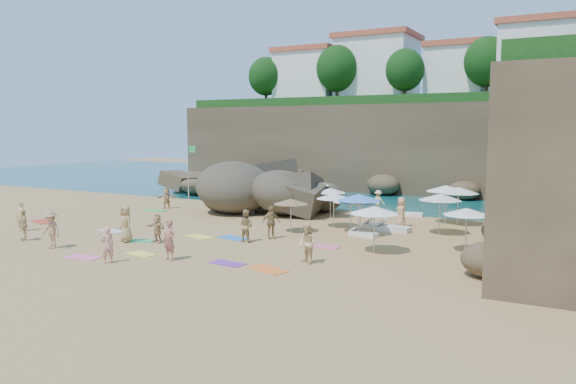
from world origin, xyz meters
The scene contains 52 objects.
ground centered at (0.00, 0.00, 0.00)m, with size 120.00×120.00×0.00m, color tan.
seawater centered at (0.00, 30.00, 0.00)m, with size 120.00×120.00×0.00m, color #0C4751.
cliff_back centered at (2.00, 25.00, 4.00)m, with size 44.00×8.00×8.00m, color brown.
cliff_corner centered at (17.00, 20.00, 4.00)m, with size 10.00×12.00×8.00m, color brown.
rock_promontory centered at (-11.00, 16.00, 0.00)m, with size 12.00×7.00×2.00m, color brown, non-canonical shape.
clifftop_buildings centered at (2.96, 25.79, 11.24)m, with size 28.48×9.48×7.00m.
clifftop_trees centered at (4.78, 19.52, 11.26)m, with size 35.60×23.82×4.40m.
marina_masts centered at (-16.50, 30.00, 3.00)m, with size 3.10×0.10×6.00m.
rock_outcrop centered at (-1.86, 7.79, 0.00)m, with size 8.59×6.44×3.43m, color brown, non-canonical shape.
flag_pole centered at (-10.13, 8.87, 2.92)m, with size 0.89×0.17×4.57m.
parasol_0 centered at (3.10, 6.81, 1.78)m, with size 2.05×2.05×1.94m.
parasol_1 centered at (1.41, 7.53, 2.17)m, with size 2.50×2.50×2.36m.
parasol_2 centered at (10.88, 4.18, 2.08)m, with size 2.40×2.40×2.27m.
parasol_3 centered at (11.12, 7.72, 2.14)m, with size 2.46×2.46×2.33m.
parasol_4 centered at (10.33, 8.00, 2.17)m, with size 2.50×2.50×2.36m.
parasol_5 centered at (6.78, 2.74, 1.81)m, with size 2.08×2.08×1.97m.
parasol_6 centered at (3.36, 0.82, 1.75)m, with size 2.02×2.02×1.91m.
parasol_7 centered at (4.81, 3.49, 1.86)m, with size 2.14×2.14×2.02m.
parasol_8 centered at (13.05, 0.22, 1.94)m, with size 2.23×2.23×2.11m.
parasol_9 centered at (6.38, 2.36, 1.90)m, with size 2.19×2.19×2.08m.
parasol_10 centered at (7.07, 1.76, 2.10)m, with size 2.42×2.42×2.29m.
parasol_11 centered at (9.29, -1.97, 2.04)m, with size 2.35×2.35×2.22m.
lounger_0 centered at (7.58, 9.71, 0.13)m, with size 1.70×0.57×0.26m, color white.
lounger_1 centered at (8.35, 3.84, 0.16)m, with size 2.03×0.68×0.32m, color silver.
lounger_2 centered at (7.31, 4.19, 0.14)m, with size 1.79×0.60×0.28m, color silver.
lounger_3 centered at (7.42, 1.59, 0.13)m, with size 1.66×0.55×0.26m, color white.
lounger_4 centered at (8.12, 3.70, 0.13)m, with size 1.63×0.54×0.25m, color white.
lounger_5 centered at (8.28, 3.90, 0.16)m, with size 2.03×0.68×0.32m, color silver.
towel_1 centered at (-1.96, -9.17, 0.01)m, with size 1.60×0.80×0.03m, color pink.
towel_3 centered at (-2.43, -5.17, 0.01)m, with size 1.62×0.81×0.03m, color #31AB63.
towel_4 centered at (-0.13, -7.42, 0.01)m, with size 1.46×0.73×0.03m, color #F3FA41.
towel_5 centered at (-5.79, -3.70, 0.01)m, with size 1.65×0.82×0.03m, color silver.
towel_6 centered at (4.45, -7.02, 0.01)m, with size 1.59×0.80×0.03m, color #752E98.
towel_7 centered at (-11.98, -3.48, 0.02)m, with size 1.93×0.96×0.03m, color red.
towel_8 centered at (1.50, -2.17, 0.02)m, with size 1.70×0.85×0.03m, color blue.
towel_9 centered at (6.50, -1.86, 0.02)m, with size 1.83×0.92×0.03m, color #E95A7F.
towel_10 centered at (6.55, -7.06, 0.02)m, with size 1.77×0.88×0.03m, color orange.
towel_11 centered at (-9.14, 3.65, 0.01)m, with size 1.63×0.82×0.03m, color green.
towel_12 centered at (-0.31, -2.76, 0.01)m, with size 1.64×0.82×0.03m, color #FFF143.
person_stand_0 centered at (-10.35, -6.13, 0.85)m, with size 0.62×0.41×1.70m, color tan.
person_stand_1 centered at (2.57, -2.62, 0.84)m, with size 0.81×0.63×1.68m, color tan.
person_stand_2 centered at (5.04, 10.67, 0.77)m, with size 0.99×0.41×1.53m, color #F4CA8B.
person_stand_3 centered at (3.30, -1.32, 0.88)m, with size 1.03×0.43×1.75m, color #9E804F.
person_stand_4 centered at (8.34, 5.38, 0.90)m, with size 0.88×0.48×1.80m, color tan.
person_stand_5 centered at (-9.16, 4.91, 0.77)m, with size 1.43×0.41×1.54m, color tan.
person_stand_6 centered at (-0.19, -9.40, 0.80)m, with size 0.58×0.38×1.60m, color #F39E8A.
person_lie_0 centered at (-4.85, -8.55, 0.24)m, with size 1.17×1.81×0.48m, color tan.
person_lie_1 centered at (-7.76, -7.91, 0.19)m, with size 0.92×1.57×0.38m, color #D6B379.
person_lie_2 centered at (-2.79, -5.64, 0.25)m, with size 0.91×1.86×0.50m, color tan.
person_lie_3 centered at (-1.29, -4.99, 0.19)m, with size 1.35×1.45×0.39m, color tan.
person_lie_4 centered at (1.83, -7.71, 0.21)m, with size 0.65×1.78×0.43m, color #B16658.
person_lie_5 centered at (7.50, -5.40, 0.33)m, with size 0.83×1.72×0.65m, color #E6C382.
Camera 1 is at (18.09, -26.65, 5.80)m, focal length 35.00 mm.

